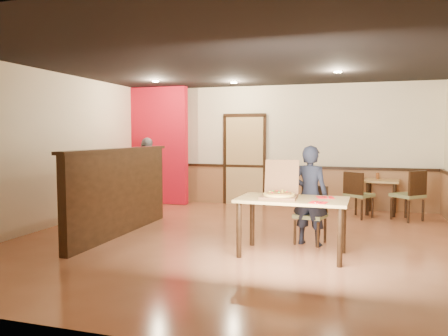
{
  "coord_description": "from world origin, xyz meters",
  "views": [
    {
      "loc": [
        1.77,
        -6.58,
        1.68
      ],
      "look_at": [
        -0.25,
        0.0,
        1.14
      ],
      "focal_mm": 35.0,
      "sensor_mm": 36.0,
      "label": 1
    }
  ],
  "objects_px": {
    "main_table": "(292,206)",
    "diner": "(310,195)",
    "side_chair_right": "(411,193)",
    "passerby": "(146,174)",
    "diner_chair": "(312,212)",
    "condiment": "(377,176)",
    "side_table": "(382,188)",
    "pizza_box": "(279,193)",
    "side_chair_left": "(357,193)"
  },
  "relations": [
    {
      "from": "side_chair_left",
      "to": "side_chair_right",
      "type": "distance_m",
      "value": 0.99
    },
    {
      "from": "diner_chair",
      "to": "condiment",
      "type": "relative_size",
      "value": 6.28
    },
    {
      "from": "diner_chair",
      "to": "pizza_box",
      "type": "relative_size",
      "value": 1.49
    },
    {
      "from": "side_chair_right",
      "to": "main_table",
      "type": "bearing_deg",
      "value": 14.96
    },
    {
      "from": "diner_chair",
      "to": "passerby",
      "type": "height_order",
      "value": "passerby"
    },
    {
      "from": "diner",
      "to": "pizza_box",
      "type": "xyz_separation_m",
      "value": [
        -0.35,
        -0.65,
        0.11
      ]
    },
    {
      "from": "pizza_box",
      "to": "diner_chair",
      "type": "bearing_deg",
      "value": 62.81
    },
    {
      "from": "diner",
      "to": "condiment",
      "type": "bearing_deg",
      "value": -95.22
    },
    {
      "from": "side_table",
      "to": "pizza_box",
      "type": "xyz_separation_m",
      "value": [
        -1.52,
        -3.67,
        0.31
      ]
    },
    {
      "from": "side_chair_left",
      "to": "condiment",
      "type": "height_order",
      "value": "side_chair_left"
    },
    {
      "from": "side_chair_left",
      "to": "side_chair_right",
      "type": "height_order",
      "value": "side_chair_right"
    },
    {
      "from": "side_chair_left",
      "to": "condiment",
      "type": "distance_m",
      "value": 0.87
    },
    {
      "from": "main_table",
      "to": "side_chair_left",
      "type": "xyz_separation_m",
      "value": [
        0.85,
        3.07,
        -0.18
      ]
    },
    {
      "from": "side_chair_right",
      "to": "condiment",
      "type": "height_order",
      "value": "side_chair_right"
    },
    {
      "from": "main_table",
      "to": "condiment",
      "type": "xyz_separation_m",
      "value": [
        1.25,
        3.79,
        0.1
      ]
    },
    {
      "from": "pizza_box",
      "to": "condiment",
      "type": "xyz_separation_m",
      "value": [
        1.43,
        3.78,
        -0.07
      ]
    },
    {
      "from": "side_chair_left",
      "to": "diner",
      "type": "relative_size",
      "value": 0.62
    },
    {
      "from": "side_chair_right",
      "to": "diner_chair",
      "type": "bearing_deg",
      "value": 9.86
    },
    {
      "from": "main_table",
      "to": "diner",
      "type": "height_order",
      "value": "diner"
    },
    {
      "from": "side_chair_left",
      "to": "diner",
      "type": "distance_m",
      "value": 2.52
    },
    {
      "from": "condiment",
      "to": "passerby",
      "type": "bearing_deg",
      "value": -168.22
    },
    {
      "from": "pizza_box",
      "to": "side_chair_right",
      "type": "bearing_deg",
      "value": 54.44
    },
    {
      "from": "main_table",
      "to": "diner",
      "type": "distance_m",
      "value": 0.68
    },
    {
      "from": "pizza_box",
      "to": "condiment",
      "type": "bearing_deg",
      "value": 67.09
    },
    {
      "from": "diner_chair",
      "to": "side_chair_right",
      "type": "relative_size",
      "value": 0.89
    },
    {
      "from": "side_chair_left",
      "to": "passerby",
      "type": "bearing_deg",
      "value": 36.69
    },
    {
      "from": "side_chair_right",
      "to": "diner",
      "type": "relative_size",
      "value": 0.65
    },
    {
      "from": "diner",
      "to": "passerby",
      "type": "bearing_deg",
      "value": -15.26
    },
    {
      "from": "side_chair_right",
      "to": "passerby",
      "type": "xyz_separation_m",
      "value": [
        -5.48,
        -0.3,
        0.26
      ]
    },
    {
      "from": "main_table",
      "to": "diner_chair",
      "type": "xyz_separation_m",
      "value": [
        0.19,
        0.8,
        -0.21
      ]
    },
    {
      "from": "diner_chair",
      "to": "side_chair_right",
      "type": "distance_m",
      "value": 2.81
    },
    {
      "from": "condiment",
      "to": "main_table",
      "type": "bearing_deg",
      "value": -108.24
    },
    {
      "from": "side_chair_right",
      "to": "diner",
      "type": "xyz_separation_m",
      "value": [
        -1.67,
        -2.42,
        0.22
      ]
    },
    {
      "from": "side_chair_right",
      "to": "side_table",
      "type": "distance_m",
      "value": 0.78
    },
    {
      "from": "passerby",
      "to": "condiment",
      "type": "distance_m",
      "value": 5.0
    },
    {
      "from": "side_chair_right",
      "to": "condiment",
      "type": "xyz_separation_m",
      "value": [
        -0.59,
        0.72,
        0.25
      ]
    },
    {
      "from": "side_chair_left",
      "to": "passerby",
      "type": "height_order",
      "value": "passerby"
    },
    {
      "from": "condiment",
      "to": "diner",
      "type": "bearing_deg",
      "value": -109.0
    },
    {
      "from": "diner_chair",
      "to": "diner",
      "type": "height_order",
      "value": "diner"
    },
    {
      "from": "condiment",
      "to": "pizza_box",
      "type": "bearing_deg",
      "value": -110.74
    },
    {
      "from": "main_table",
      "to": "pizza_box",
      "type": "bearing_deg",
      "value": 179.21
    },
    {
      "from": "passerby",
      "to": "condiment",
      "type": "xyz_separation_m",
      "value": [
        4.89,
        1.02,
        -0.01
      ]
    },
    {
      "from": "side_table",
      "to": "main_table",
      "type": "bearing_deg",
      "value": -109.97
    },
    {
      "from": "main_table",
      "to": "diner_chair",
      "type": "bearing_deg",
      "value": 78.55
    },
    {
      "from": "main_table",
      "to": "side_chair_left",
      "type": "distance_m",
      "value": 3.19
    },
    {
      "from": "diner_chair",
      "to": "passerby",
      "type": "relative_size",
      "value": 0.55
    },
    {
      "from": "diner_chair",
      "to": "diner",
      "type": "distance_m",
      "value": 0.31
    },
    {
      "from": "side_table",
      "to": "diner_chair",
      "type": "bearing_deg",
      "value": -111.79
    },
    {
      "from": "side_chair_right",
      "to": "pizza_box",
      "type": "height_order",
      "value": "pizza_box"
    },
    {
      "from": "side_table",
      "to": "pizza_box",
      "type": "relative_size",
      "value": 1.26
    }
  ]
}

